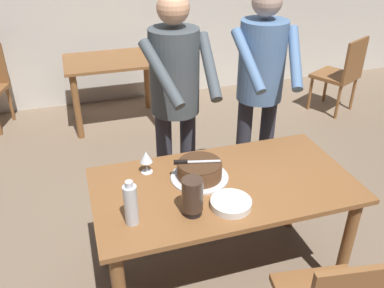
{
  "coord_description": "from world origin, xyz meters",
  "views": [
    {
      "loc": [
        -0.75,
        -1.78,
        2.11
      ],
      "look_at": [
        -0.12,
        0.24,
        0.9
      ],
      "focal_mm": 38.09,
      "sensor_mm": 36.0,
      "label": 1
    }
  ],
  "objects": [
    {
      "name": "ground_plane",
      "position": [
        0.0,
        0.0,
        0.0
      ],
      "size": [
        14.0,
        14.0,
        0.0
      ],
      "primitive_type": "plane",
      "color": "#7A6651"
    },
    {
      "name": "main_dining_table",
      "position": [
        0.0,
        0.0,
        0.63
      ],
      "size": [
        1.51,
        0.79,
        0.75
      ],
      "color": "brown",
      "rests_on": "ground_plane"
    },
    {
      "name": "cake_on_platter",
      "position": [
        -0.12,
        0.09,
        0.8
      ],
      "size": [
        0.34,
        0.34,
        0.11
      ],
      "color": "silver",
      "rests_on": "main_dining_table"
    },
    {
      "name": "cake_knife",
      "position": [
        -0.19,
        0.11,
        0.87
      ],
      "size": [
        0.27,
        0.08,
        0.02
      ],
      "color": "silver",
      "rests_on": "cake_on_platter"
    },
    {
      "name": "plate_stack",
      "position": [
        -0.04,
        -0.21,
        0.77
      ],
      "size": [
        0.22,
        0.22,
        0.04
      ],
      "color": "white",
      "rests_on": "main_dining_table"
    },
    {
      "name": "wine_glass_near",
      "position": [
        -0.4,
        0.25,
        0.85
      ],
      "size": [
        0.08,
        0.08,
        0.14
      ],
      "color": "silver",
      "rests_on": "main_dining_table"
    },
    {
      "name": "water_bottle",
      "position": [
        -0.57,
        -0.18,
        0.86
      ],
      "size": [
        0.07,
        0.07,
        0.25
      ],
      "color": "silver",
      "rests_on": "main_dining_table"
    },
    {
      "name": "hurricane_lamp",
      "position": [
        -0.26,
        -0.2,
        0.86
      ],
      "size": [
        0.11,
        0.11,
        0.21
      ],
      "color": "black",
      "rests_on": "main_dining_table"
    },
    {
      "name": "person_cutting_cake",
      "position": [
        -0.12,
        0.61,
        1.08
      ],
      "size": [
        0.46,
        0.57,
        1.72
      ],
      "color": "#2D2D38",
      "rests_on": "ground_plane"
    },
    {
      "name": "person_standing_beside",
      "position": [
        0.5,
        0.64,
        1.08
      ],
      "size": [
        0.46,
        0.57,
        1.72
      ],
      "color": "#2D2D38",
      "rests_on": "ground_plane"
    },
    {
      "name": "background_table",
      "position": [
        -0.32,
        2.51,
        0.58
      ],
      "size": [
        1.0,
        0.7,
        0.74
      ],
      "color": "brown",
      "rests_on": "ground_plane"
    },
    {
      "name": "background_chair_0",
      "position": [
        2.25,
        2.0,
        0.49
      ],
      "size": [
        0.59,
        0.59,
        0.9
      ],
      "color": "brown",
      "rests_on": "ground_plane"
    }
  ]
}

